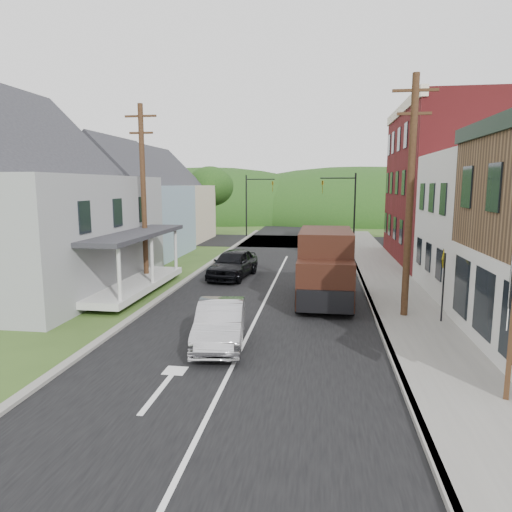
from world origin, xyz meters
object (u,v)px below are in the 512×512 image
at_px(silver_sedan, 220,324).
at_px(dark_sedan, 233,264).
at_px(route_sign_cluster, 512,296).
at_px(warning_sign, 443,275).
at_px(delivery_van, 325,266).

height_order(silver_sedan, dark_sedan, dark_sedan).
height_order(route_sign_cluster, warning_sign, route_sign_cluster).
relative_size(silver_sedan, route_sign_cluster, 1.10).
distance_m(dark_sedan, delivery_van, 6.75).
bearing_deg(dark_sedan, route_sign_cluster, -48.42).
bearing_deg(delivery_van, dark_sedan, 138.08).
height_order(dark_sedan, route_sign_cluster, route_sign_cluster).
distance_m(delivery_van, warning_sign, 5.04).
relative_size(delivery_van, route_sign_cluster, 1.48).
bearing_deg(silver_sedan, warning_sign, 15.15).
xyz_separation_m(silver_sedan, delivery_van, (3.33, 5.93, 0.89)).
distance_m(silver_sedan, route_sign_cluster, 8.25).
bearing_deg(route_sign_cluster, delivery_van, 136.51).
xyz_separation_m(route_sign_cluster, warning_sign, (0.08, 6.16, -0.74)).
height_order(silver_sedan, warning_sign, warning_sign).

